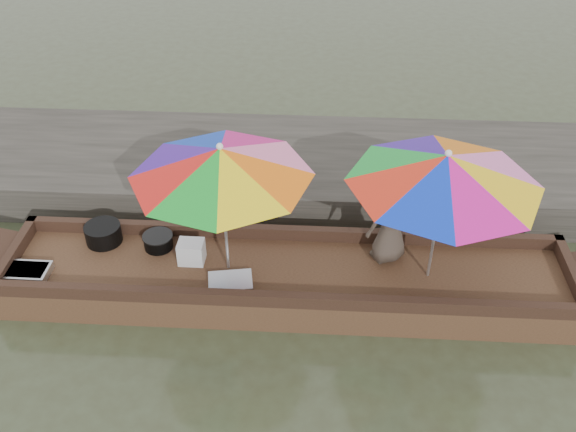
# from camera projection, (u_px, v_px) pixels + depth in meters

# --- Properties ---
(water) EXTENTS (80.00, 80.00, 0.00)m
(water) POSITION_uv_depth(u_px,v_px,m) (287.00, 293.00, 7.18)
(water) COLOR #414C33
(water) RESTS_ON ground
(dock) EXTENTS (22.00, 2.20, 0.50)m
(dock) POSITION_uv_depth(u_px,v_px,m) (297.00, 169.00, 8.80)
(dock) COLOR #2D2B26
(dock) RESTS_ON ground
(boat_hull) EXTENTS (6.15, 1.20, 0.35)m
(boat_hull) POSITION_uv_depth(u_px,v_px,m) (287.00, 281.00, 7.07)
(boat_hull) COLOR #372315
(boat_hull) RESTS_ON water
(cooking_pot) EXTENTS (0.41, 0.41, 0.22)m
(cooking_pot) POSITION_uv_depth(u_px,v_px,m) (103.00, 234.00, 7.30)
(cooking_pot) COLOR black
(cooking_pot) RESTS_ON boat_hull
(tray_crayfish) EXTENTS (0.46, 0.32, 0.09)m
(tray_crayfish) POSITION_uv_depth(u_px,v_px,m) (28.00, 272.00, 6.86)
(tray_crayfish) COLOR silver
(tray_crayfish) RESTS_ON boat_hull
(tray_scallop) EXTENTS (0.51, 0.39, 0.06)m
(tray_scallop) POSITION_uv_depth(u_px,v_px,m) (230.00, 282.00, 6.76)
(tray_scallop) COLOR silver
(tray_scallop) RESTS_ON boat_hull
(charcoal_grill) EXTENTS (0.32, 0.32, 0.15)m
(charcoal_grill) POSITION_uv_depth(u_px,v_px,m) (158.00, 242.00, 7.24)
(charcoal_grill) COLOR black
(charcoal_grill) RESTS_ON boat_hull
(supply_bag) EXTENTS (0.28, 0.22, 0.26)m
(supply_bag) POSITION_uv_depth(u_px,v_px,m) (191.00, 252.00, 7.01)
(supply_bag) COLOR silver
(supply_bag) RESTS_ON boat_hull
(vendor) EXTENTS (0.62, 0.57, 1.06)m
(vendor) POSITION_uv_depth(u_px,v_px,m) (390.00, 219.00, 6.82)
(vendor) COLOR #43382F
(vendor) RESTS_ON boat_hull
(umbrella_bow) EXTENTS (2.01, 2.01, 1.55)m
(umbrella_bow) POSITION_uv_depth(u_px,v_px,m) (224.00, 210.00, 6.54)
(umbrella_bow) COLOR pink
(umbrella_bow) RESTS_ON boat_hull
(umbrella_stern) EXTENTS (1.97, 1.97, 1.55)m
(umbrella_stern) POSITION_uv_depth(u_px,v_px,m) (438.00, 217.00, 6.44)
(umbrella_stern) COLOR pink
(umbrella_stern) RESTS_ON boat_hull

